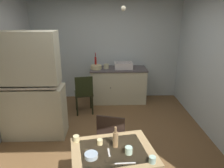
{
  "coord_description": "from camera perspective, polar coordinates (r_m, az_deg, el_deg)",
  "views": [
    {
      "loc": [
        -0.0,
        -3.25,
        2.16
      ],
      "look_at": [
        0.09,
        -0.09,
        1.09
      ],
      "focal_mm": 33.18,
      "sensor_mm": 36.0,
      "label": 1
    }
  ],
  "objects": [
    {
      "name": "chair_far_side",
      "position": [
        3.03,
        0.2,
        -14.91
      ],
      "size": [
        0.49,
        0.49,
        0.9
      ],
      "color": "#2C241C",
      "rests_on": "ground"
    },
    {
      "name": "mug_dark",
      "position": [
        2.49,
        -3.31,
        -15.62
      ],
      "size": [
        0.07,
        0.07,
        0.06
      ],
      "primitive_type": "cylinder",
      "color": "beige",
      "rests_on": "dining_table"
    },
    {
      "name": "table_knife",
      "position": [
        2.25,
        3.75,
        -20.94
      ],
      "size": [
        0.22,
        0.02,
        0.0
      ],
      "primitive_type": "cube",
      "rotation": [
        0.0,
        0.0,
        0.04
      ],
      "color": "silver",
      "rests_on": "dining_table"
    },
    {
      "name": "stoneware_crock",
      "position": [
        5.17,
        -1.59,
        4.91
      ],
      "size": [
        0.13,
        0.13,
        0.11
      ],
      "primitive_type": "cylinder",
      "color": "beige",
      "rests_on": "counter_cabinet"
    },
    {
      "name": "hutch_cabinet",
      "position": [
        3.89,
        -21.25,
        -1.63
      ],
      "size": [
        1.1,
        0.47,
        1.91
      ],
      "color": "beige",
      "rests_on": "ground"
    },
    {
      "name": "chair_by_counter",
      "position": [
        4.65,
        -7.71,
        -2.5
      ],
      "size": [
        0.47,
        0.47,
        0.9
      ],
      "color": "black",
      "rests_on": "ground"
    },
    {
      "name": "teacup_mint",
      "position": [
        2.27,
        11.12,
        -19.77
      ],
      "size": [
        0.07,
        0.07,
        0.07
      ],
      "primitive_type": "cylinder",
      "color": "#ADD1C1",
      "rests_on": "dining_table"
    },
    {
      "name": "teaspoon_near_bowl",
      "position": [
        2.38,
        -0.8,
        -18.32
      ],
      "size": [
        0.04,
        0.14,
        0.0
      ],
      "primitive_type": "cube",
      "rotation": [
        0.0,
        0.0,
        1.68
      ],
      "color": "beige",
      "rests_on": "dining_table"
    },
    {
      "name": "pendant_bulb",
      "position": [
        3.52,
        3.23,
        20.08
      ],
      "size": [
        0.08,
        0.08,
        0.08
      ],
      "primitive_type": "sphere",
      "color": "#F9EFCC"
    },
    {
      "name": "hand_pump",
      "position": [
        5.19,
        -4.53,
        6.22
      ],
      "size": [
        0.05,
        0.27,
        0.39
      ],
      "color": "#B21E19",
      "rests_on": "counter_cabinet"
    },
    {
      "name": "ground_plane",
      "position": [
        3.9,
        -1.35,
        -14.94
      ],
      "size": [
        5.18,
        5.18,
        0.0
      ],
      "primitive_type": "plane",
      "color": "brown"
    },
    {
      "name": "counter_cabinet",
      "position": [
        5.31,
        1.75,
        -0.21
      ],
      "size": [
        1.4,
        0.64,
        0.87
      ],
      "color": "beige",
      "rests_on": "ground"
    },
    {
      "name": "wall_right",
      "position": [
        3.87,
        28.56,
        3.93
      ],
      "size": [
        0.1,
        4.28,
        2.65
      ],
      "primitive_type": "cube",
      "color": "silver",
      "rests_on": "ground"
    },
    {
      "name": "mixing_bowl_counter",
      "position": [
        5.13,
        -4.38,
        4.67
      ],
      "size": [
        0.27,
        0.27,
        0.1
      ],
      "primitive_type": "cylinder",
      "color": "beige",
      "rests_on": "counter_cabinet"
    },
    {
      "name": "glass_bottle",
      "position": [
        2.41,
        1.03,
        -14.91
      ],
      "size": [
        0.06,
        0.06,
        0.25
      ],
      "color": "olive",
      "rests_on": "dining_table"
    },
    {
      "name": "sink_basin",
      "position": [
        5.18,
        3.2,
        5.18
      ],
      "size": [
        0.44,
        0.34,
        0.15
      ],
      "color": "silver",
      "rests_on": "counter_cabinet"
    },
    {
      "name": "wall_back",
      "position": [
        5.45,
        -1.59,
        9.88
      ],
      "size": [
        3.87,
        0.1,
        2.65
      ],
      "primitive_type": "cube",
      "color": "silver",
      "rests_on": "ground"
    },
    {
      "name": "mug_tall",
      "position": [
        2.57,
        -9.78,
        -14.59
      ],
      "size": [
        0.07,
        0.07,
        0.07
      ],
      "primitive_type": "cylinder",
      "color": "beige",
      "rests_on": "dining_table"
    },
    {
      "name": "dining_table",
      "position": [
        2.48,
        0.31,
        -19.99
      ],
      "size": [
        1.02,
        0.85,
        0.73
      ],
      "color": "tan",
      "rests_on": "ground"
    },
    {
      "name": "teacup_cream",
      "position": [
        2.35,
        4.68,
        -17.75
      ],
      "size": [
        0.08,
        0.08,
        0.08
      ],
      "primitive_type": "cylinder",
      "color": "#ADD1C1",
      "rests_on": "dining_table"
    },
    {
      "name": "serving_bowl_wide",
      "position": [
        2.32,
        -5.7,
        -19.02
      ],
      "size": [
        0.14,
        0.14,
        0.05
      ],
      "primitive_type": "cylinder",
      "color": "#9EB2C6",
      "rests_on": "dining_table"
    }
  ]
}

